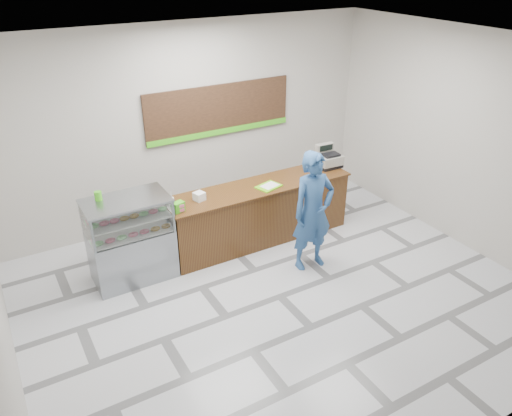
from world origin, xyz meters
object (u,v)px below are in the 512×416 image
display_case (131,239)px  customer (313,212)px  serving_tray (269,186)px  sales_counter (259,213)px  cash_register (327,158)px

display_case → customer: 2.77m
display_case → customer: bearing=-23.0°
serving_tray → customer: (0.21, -0.95, -0.08)m
sales_counter → customer: (0.32, -1.08, 0.44)m
cash_register → sales_counter: bearing=-172.9°
cash_register → serving_tray: size_ratio=0.98×
display_case → serving_tray: (2.33, -0.12, 0.36)m
customer → cash_register: bearing=48.5°
customer → display_case: bearing=159.9°
customer → sales_counter: bearing=109.2°
serving_tray → cash_register: bearing=-6.3°
cash_register → customer: size_ratio=0.23×
display_case → cash_register: cash_register is taller
display_case → sales_counter: bearing=0.0°
sales_counter → display_case: bearing=-180.0°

